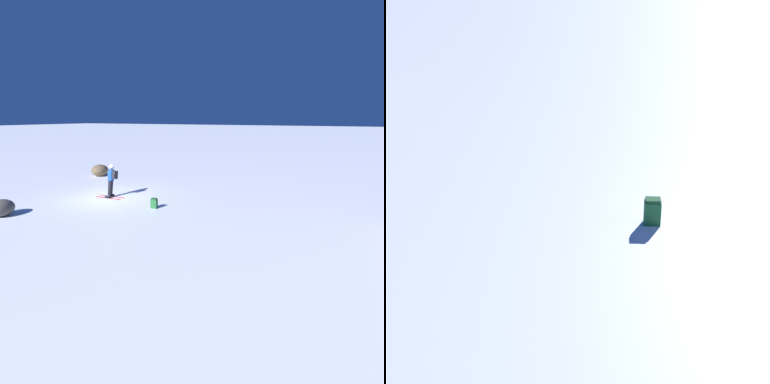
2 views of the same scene
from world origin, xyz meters
TOP-DOWN VIEW (x-y plane):
  - ground_plane at (0.00, 0.00)m, footprint 300.00×300.00m
  - skier at (-0.24, 0.02)m, footprint 1.29×1.71m
  - spare_backpack at (0.56, 3.31)m, footprint 0.26×0.33m
  - exposed_boulder_0 at (4.58, -2.18)m, footprint 1.17×0.99m
  - exposed_boulder_1 at (-4.59, -4.87)m, footprint 1.33×1.13m

SIDE VIEW (x-z plane):
  - ground_plane at x=0.00m, z-range 0.00..0.00m
  - spare_backpack at x=0.56m, z-range -0.01..0.49m
  - exposed_boulder_0 at x=4.58m, z-range 0.00..0.76m
  - exposed_boulder_1 at x=-4.59m, z-range 0.00..0.86m
  - skier at x=-0.24m, z-range 0.10..1.92m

